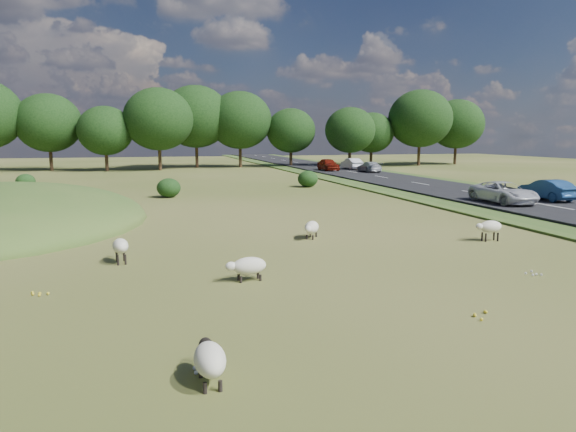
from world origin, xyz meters
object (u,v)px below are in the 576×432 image
object	(u,v)px
car_1	(328,164)
car_4	(504,192)
sheep_1	(311,228)
car_5	(547,190)
car_2	(352,164)
sheep_2	(120,246)
sheep_5	(209,359)
sheep_0	(248,266)
car_0	(369,167)
sheep_3	(490,227)

from	to	relation	value
car_1	car_4	world-z (taller)	car_1
sheep_1	car_5	bearing A→B (deg)	142.92
car_2	car_4	world-z (taller)	car_2
sheep_1	sheep_2	distance (m)	8.30
car_1	car_2	distance (m)	4.11
car_1	car_4	bearing A→B (deg)	-90.00
sheep_5	car_4	world-z (taller)	car_4
car_4	sheep_1	bearing A→B (deg)	-156.39
sheep_2	sheep_5	distance (m)	10.12
sheep_0	car_0	size ratio (longest dim) A/B	0.31
sheep_5	car_0	size ratio (longest dim) A/B	0.31
car_0	car_2	xyz separation A→B (m)	(0.00, 5.53, 0.09)
sheep_1	car_2	xyz separation A→B (m)	(18.91, 41.08, 0.48)
car_5	sheep_0	bearing A→B (deg)	29.56
sheep_0	car_2	xyz separation A→B (m)	(22.91, 46.99, 0.48)
sheep_2	car_4	size ratio (longest dim) A/B	0.26
car_2	car_5	distance (m)	34.00
sheep_1	sheep_3	size ratio (longest dim) A/B	1.09
sheep_3	car_4	world-z (taller)	car_4
sheep_1	car_4	xyz separation A→B (m)	(15.11, 6.60, 0.44)
sheep_1	car_4	size ratio (longest dim) A/B	0.28
sheep_1	car_5	size ratio (longest dim) A/B	0.32
sheep_2	car_5	xyz separation A→B (m)	(26.84, 9.51, 0.32)
sheep_3	car_1	size ratio (longest dim) A/B	0.28
sheep_1	sheep_3	bearing A→B (deg)	102.35
sheep_1	car_2	distance (m)	45.23
car_5	sheep_1	bearing A→B (deg)	20.54
sheep_5	car_1	size ratio (longest dim) A/B	0.30
sheep_3	car_4	xyz separation A→B (m)	(7.90, 9.23, 0.30)
sheep_0	car_0	world-z (taller)	car_0
sheep_1	car_1	xyz separation A→B (m)	(15.11, 39.51, 0.52)
sheep_3	car_5	size ratio (longest dim) A/B	0.30
car_1	car_4	xyz separation A→B (m)	(0.00, -32.90, -0.08)
sheep_2	car_2	bearing A→B (deg)	-38.62
car_0	car_1	xyz separation A→B (m)	(-3.80, 3.96, 0.13)
sheep_0	car_5	bearing A→B (deg)	-154.79
car_1	sheep_0	bearing A→B (deg)	-112.82
sheep_0	sheep_1	distance (m)	7.14
car_2	car_4	size ratio (longest dim) A/B	0.89
sheep_1	sheep_0	bearing A→B (deg)	-1.75
sheep_0	sheep_5	size ratio (longest dim) A/B	1.02
car_4	car_5	size ratio (longest dim) A/B	1.16
sheep_1	sheep_5	xyz separation A→B (m)	(-5.98, -12.34, -0.01)
car_5	car_0	bearing A→B (deg)	-90.00
sheep_3	sheep_5	world-z (taller)	sheep_3
sheep_0	sheep_2	distance (m)	5.26
sheep_5	car_1	distance (m)	55.98
car_0	car_1	size ratio (longest dim) A/B	0.97
car_5	car_4	bearing A→B (deg)	7.24
car_0	car_5	xyz separation A→B (m)	(0.00, -28.46, 0.07)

